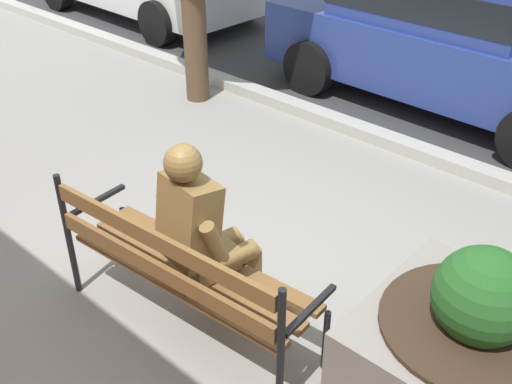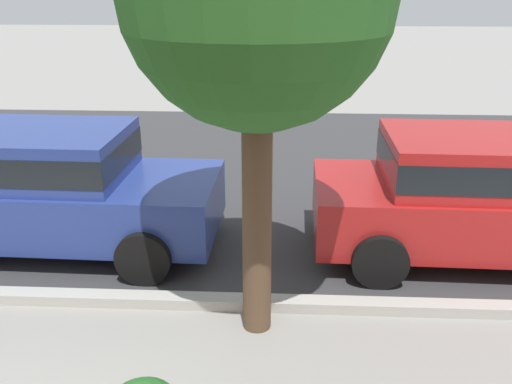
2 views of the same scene
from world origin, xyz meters
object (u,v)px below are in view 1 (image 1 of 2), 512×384
Objects in this scene: park_bench at (179,267)px; concrete_planter at (466,361)px; bronze_statue_seated at (211,240)px; parked_car_blue at (451,31)px.

concrete_planter is (1.60, 0.60, -0.13)m from park_bench.
parked_car_blue is at bearing 98.19° from bronze_statue_seated.
bronze_statue_seated reaches higher than concrete_planter.
concrete_planter is at bearing 20.44° from park_bench.
park_bench is at bearing -109.32° from bronze_statue_seated.
concrete_planter is at bearing -61.19° from parked_car_blue.
bronze_statue_seated reaches higher than park_bench.
concrete_planter is 0.27× the size of parked_car_blue.
bronze_statue_seated is at bearing -165.76° from concrete_planter.
park_bench is 1.34× the size of bronze_statue_seated.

